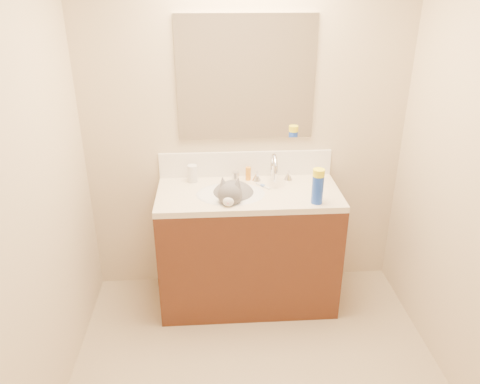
{
  "coord_description": "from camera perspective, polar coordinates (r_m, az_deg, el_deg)",
  "views": [
    {
      "loc": [
        -0.24,
        -1.8,
        2.15
      ],
      "look_at": [
        -0.06,
        0.92,
        0.88
      ],
      "focal_mm": 35.0,
      "sensor_mm": 36.0,
      "label": 1
    }
  ],
  "objects": [
    {
      "name": "amber_bottle",
      "position": [
        3.22,
        1.01,
        2.26
      ],
      "size": [
        0.04,
        0.04,
        0.09
      ],
      "primitive_type": "cylinder",
      "rotation": [
        0.0,
        0.0,
        0.16
      ],
      "color": "orange",
      "rests_on": "counter_slab"
    },
    {
      "name": "silver_jar",
      "position": [
        3.23,
        -0.57,
        1.97
      ],
      "size": [
        0.05,
        0.05,
        0.06
      ],
      "primitive_type": "cylinder",
      "rotation": [
        0.0,
        0.0,
        -0.11
      ],
      "color": "#B7B7BC",
      "rests_on": "counter_slab"
    },
    {
      "name": "basin",
      "position": [
        3.06,
        -1.15,
        -1.4
      ],
      "size": [
        0.45,
        0.36,
        0.14
      ],
      "primitive_type": "ellipsoid",
      "color": "silver",
      "rests_on": "vanity_cabinet"
    },
    {
      "name": "pill_label",
      "position": [
        3.21,
        -5.79,
        2.0
      ],
      "size": [
        0.08,
        0.08,
        0.04
      ],
      "primitive_type": "cylinder",
      "rotation": [
        0.0,
        0.0,
        0.41
      ],
      "color": "#F85429",
      "rests_on": "pill_bottle"
    },
    {
      "name": "spray_cap",
      "position": [
        2.87,
        9.58,
        2.33
      ],
      "size": [
        0.09,
        0.09,
        0.04
      ],
      "primitive_type": "cylinder",
      "rotation": [
        0.0,
        0.0,
        0.22
      ],
      "color": "yellow",
      "rests_on": "spray_can"
    },
    {
      "name": "backsplash",
      "position": [
        3.27,
        0.69,
        3.44
      ],
      "size": [
        1.2,
        0.02,
        0.18
      ],
      "primitive_type": "cube",
      "color": "white",
      "rests_on": "counter_slab"
    },
    {
      "name": "faucet",
      "position": [
        3.18,
        4.11,
        2.62
      ],
      "size": [
        0.28,
        0.2,
        0.21
      ],
      "color": "silver",
      "rests_on": "counter_slab"
    },
    {
      "name": "room_shell",
      "position": [
        1.93,
        3.6,
        4.88
      ],
      "size": [
        2.24,
        2.54,
        2.52
      ],
      "color": "#C8B495",
      "rests_on": "ground"
    },
    {
      "name": "toothbrush",
      "position": [
        3.14,
        2.78,
        0.75
      ],
      "size": [
        0.09,
        0.12,
        0.01
      ],
      "primitive_type": "cube",
      "rotation": [
        0.0,
        0.0,
        0.65
      ],
      "color": "silver",
      "rests_on": "counter_slab"
    },
    {
      "name": "mirror",
      "position": [
        3.11,
        0.74,
        13.63
      ],
      "size": [
        0.9,
        0.02,
        0.8
      ],
      "primitive_type": "cube",
      "color": "white",
      "rests_on": "room_shell"
    },
    {
      "name": "spray_can",
      "position": [
        2.91,
        9.44,
        0.43
      ],
      "size": [
        0.09,
        0.09,
        0.19
      ],
      "primitive_type": "cylinder",
      "rotation": [
        0.0,
        0.0,
        0.22
      ],
      "color": "blue",
      "rests_on": "counter_slab"
    },
    {
      "name": "pill_bottle",
      "position": [
        3.2,
        -5.8,
        2.25
      ],
      "size": [
        0.09,
        0.09,
        0.12
      ],
      "primitive_type": "cylinder",
      "rotation": [
        0.0,
        0.0,
        0.41
      ],
      "color": "silver",
      "rests_on": "counter_slab"
    },
    {
      "name": "cat",
      "position": [
        3.04,
        -0.85,
        -0.69
      ],
      "size": [
        0.35,
        0.44,
        0.32
      ],
      "rotation": [
        0.0,
        0.0,
        -0.19
      ],
      "color": "#535153",
      "rests_on": "basin"
    },
    {
      "name": "vanity_cabinet",
      "position": [
        3.28,
        1.0,
        -7.07
      ],
      "size": [
        1.2,
        0.55,
        0.82
      ],
      "primitive_type": "cube",
      "color": "#492313",
      "rests_on": "ground"
    },
    {
      "name": "toothbrush_head",
      "position": [
        3.14,
        2.78,
        0.8
      ],
      "size": [
        0.03,
        0.03,
        0.02
      ],
      "primitive_type": "cube",
      "rotation": [
        0.0,
        0.0,
        0.65
      ],
      "color": "#688CDF",
      "rests_on": "counter_slab"
    },
    {
      "name": "counter_slab",
      "position": [
        3.07,
        1.05,
        -0.25
      ],
      "size": [
        1.2,
        0.55,
        0.04
      ],
      "primitive_type": "cube",
      "color": "beige",
      "rests_on": "vanity_cabinet"
    }
  ]
}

